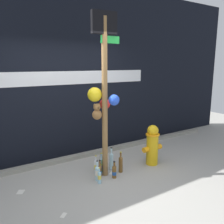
% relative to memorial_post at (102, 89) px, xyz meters
% --- Properties ---
extents(ground_plane, '(14.00, 14.00, 0.00)m').
position_rel_memorial_post_xyz_m(ground_plane, '(-0.18, -0.38, -1.56)').
color(ground_plane, '#9E9B93').
extents(building_wall, '(10.00, 0.21, 3.67)m').
position_rel_memorial_post_xyz_m(building_wall, '(-0.18, 1.31, 0.27)').
color(building_wall, black).
rests_on(building_wall, ground_plane).
extents(curb_strip, '(8.00, 0.12, 0.08)m').
position_rel_memorial_post_xyz_m(curb_strip, '(-0.18, 0.94, -1.52)').
color(curb_strip, gray).
rests_on(curb_strip, ground_plane).
extents(memorial_post, '(0.56, 0.50, 2.82)m').
position_rel_memorial_post_xyz_m(memorial_post, '(0.00, 0.00, 0.00)').
color(memorial_post, olive).
rests_on(memorial_post, ground_plane).
extents(fire_hydrant, '(0.45, 0.27, 0.81)m').
position_rel_memorial_post_xyz_m(fire_hydrant, '(1.07, -0.13, -1.15)').
color(fire_hydrant, gold).
rests_on(fire_hydrant, ground_plane).
extents(bottle_0, '(0.07, 0.07, 0.36)m').
position_rel_memorial_post_xyz_m(bottle_0, '(-0.10, 0.08, -1.41)').
color(bottle_0, silver).
rests_on(bottle_0, ground_plane).
extents(bottle_1, '(0.08, 0.08, 0.43)m').
position_rel_memorial_post_xyz_m(bottle_1, '(0.25, 0.11, -1.39)').
color(bottle_1, '#B2DBEA').
rests_on(bottle_1, ground_plane).
extents(bottle_2, '(0.08, 0.08, 0.40)m').
position_rel_memorial_post_xyz_m(bottle_2, '(0.33, -0.09, -1.40)').
color(bottle_2, brown).
rests_on(bottle_2, ground_plane).
extents(bottle_3, '(0.08, 0.08, 0.31)m').
position_rel_memorial_post_xyz_m(bottle_3, '(0.10, -0.23, -1.44)').
color(bottle_3, brown).
rests_on(bottle_3, ground_plane).
extents(bottle_4, '(0.08, 0.08, 0.34)m').
position_rel_memorial_post_xyz_m(bottle_4, '(0.08, 0.19, -1.44)').
color(bottle_4, '#B2DBEA').
rests_on(bottle_4, ground_plane).
extents(bottle_5, '(0.06, 0.06, 0.28)m').
position_rel_memorial_post_xyz_m(bottle_5, '(-0.22, -0.25, -1.45)').
color(bottle_5, '#93CCE0').
rests_on(bottle_5, ground_plane).
extents(bottle_6, '(0.08, 0.08, 0.36)m').
position_rel_memorial_post_xyz_m(bottle_6, '(-0.20, -0.15, -1.42)').
color(bottle_6, '#B2DBEA').
rests_on(bottle_6, ground_plane).
extents(bottle_7, '(0.07, 0.07, 0.31)m').
position_rel_memorial_post_xyz_m(bottle_7, '(-0.08, -0.03, -1.45)').
color(bottle_7, brown).
rests_on(bottle_7, ground_plane).
extents(bottle_8, '(0.06, 0.06, 0.33)m').
position_rel_memorial_post_xyz_m(bottle_8, '(0.05, 0.08, -1.43)').
color(bottle_8, '#337038').
rests_on(bottle_8, ground_plane).
extents(litter_0, '(0.16, 0.17, 0.01)m').
position_rel_memorial_post_xyz_m(litter_0, '(-1.41, 0.17, -1.56)').
color(litter_0, silver).
rests_on(litter_0, ground_plane).
extents(litter_1, '(0.17, 0.15, 0.01)m').
position_rel_memorial_post_xyz_m(litter_1, '(0.17, -0.05, -1.56)').
color(litter_1, silver).
rests_on(litter_1, ground_plane).
extents(litter_2, '(0.08, 0.08, 0.01)m').
position_rel_memorial_post_xyz_m(litter_2, '(1.19, 0.19, -1.56)').
color(litter_2, '#8C99B2').
rests_on(litter_2, ground_plane).
extents(litter_3, '(0.12, 0.12, 0.01)m').
position_rel_memorial_post_xyz_m(litter_3, '(-1.06, -0.75, -1.56)').
color(litter_3, silver).
rests_on(litter_3, ground_plane).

